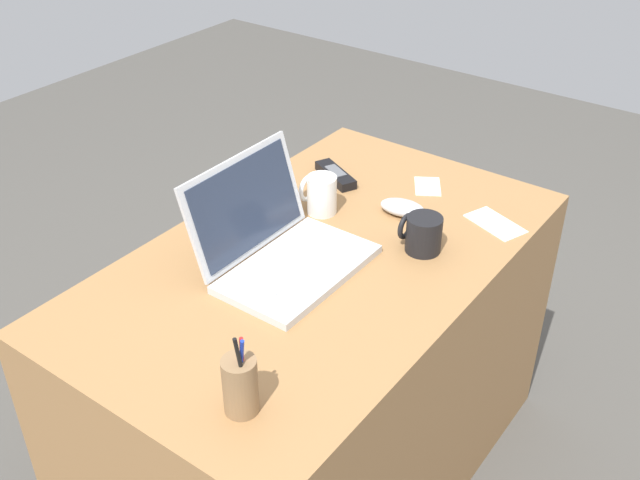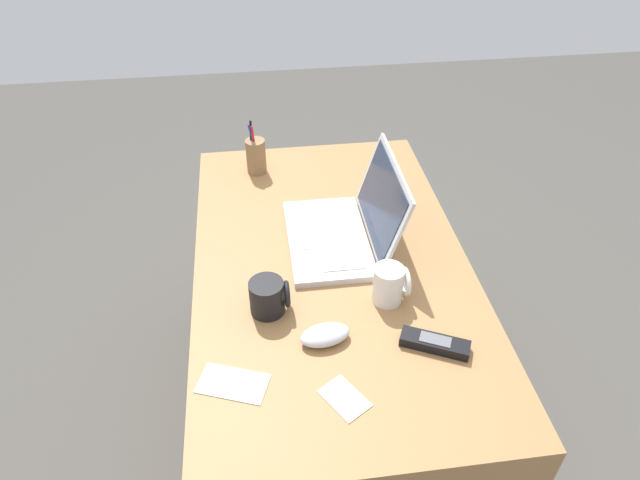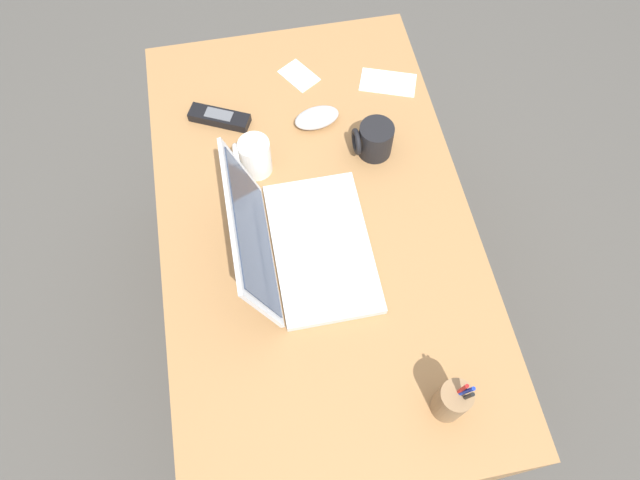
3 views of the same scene
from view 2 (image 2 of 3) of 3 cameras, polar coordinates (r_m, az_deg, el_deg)
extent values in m
plane|color=#4C4944|center=(2.03, 0.89, -17.43)|extent=(6.00, 6.00, 0.00)
cube|color=#9E7042|center=(1.74, 1.01, -10.93)|extent=(1.20, 0.71, 0.71)
cube|color=silver|center=(1.55, 0.88, 0.14)|extent=(0.35, 0.21, 0.02)
cube|color=silver|center=(1.54, 1.58, 0.50)|extent=(0.29, 0.11, 0.00)
cube|color=silver|center=(1.53, -1.53, 0.23)|extent=(0.10, 0.05, 0.00)
cube|color=silver|center=(1.50, 6.23, 3.92)|extent=(0.34, 0.07, 0.21)
cube|color=#283347|center=(1.50, 6.05, 3.96)|extent=(0.31, 0.06, 0.18)
ellipsoid|color=silver|center=(1.28, 0.50, -9.43)|extent=(0.08, 0.12, 0.04)
cylinder|color=white|center=(1.36, 6.78, -4.43)|extent=(0.07, 0.07, 0.10)
torus|color=white|center=(1.37, 8.52, -4.11)|extent=(0.07, 0.01, 0.07)
cylinder|color=black|center=(1.33, -5.31, -5.68)|extent=(0.08, 0.08, 0.09)
torus|color=black|center=(1.33, -3.31, -5.37)|extent=(0.06, 0.01, 0.06)
cube|color=black|center=(1.30, 11.36, -10.06)|extent=(0.11, 0.16, 0.02)
cube|color=#595B60|center=(1.29, 11.43, -9.68)|extent=(0.06, 0.07, 0.00)
cylinder|color=olive|center=(1.82, -6.39, 8.29)|extent=(0.06, 0.06, 0.11)
cylinder|color=#1933B2|center=(1.80, -6.51, 9.29)|extent=(0.02, 0.03, 0.14)
cylinder|color=black|center=(1.81, -6.87, 9.49)|extent=(0.02, 0.01, 0.15)
cylinder|color=red|center=(1.80, -6.54, 9.18)|extent=(0.01, 0.02, 0.14)
cube|color=white|center=(1.23, -8.66, -13.95)|extent=(0.12, 0.16, 0.00)
cube|color=white|center=(1.20, 2.45, -15.48)|extent=(0.12, 0.11, 0.00)
camera|label=1|loc=(2.34, -29.37, 34.56)|focal=42.38mm
camera|label=3|loc=(1.76, 2.50, 43.95)|focal=31.93mm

